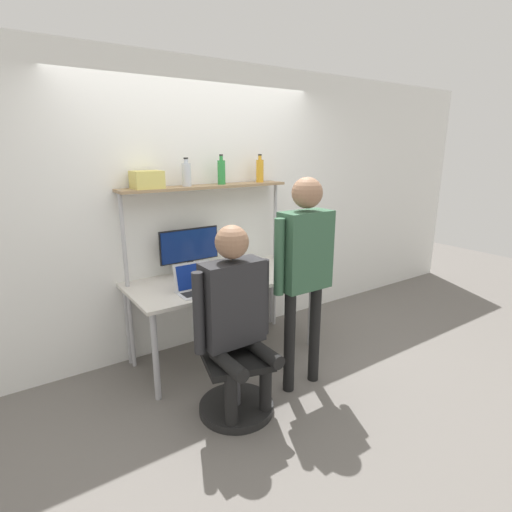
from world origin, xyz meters
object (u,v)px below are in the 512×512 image
bottle_green (221,172)px  storage_box (147,180)px  person_standing (305,258)px  cell_phone (225,288)px  bottle_amber (260,170)px  bottle_clear (187,174)px  person_seated (235,307)px  office_chair (235,375)px  monitor (190,248)px  laptop (196,284)px

bottle_green → storage_box: size_ratio=1.13×
bottle_green → person_standing: bearing=-84.2°
cell_phone → bottle_amber: (0.72, 0.53, 0.93)m
storage_box → person_standing: bearing=-52.6°
cell_phone → bottle_green: bearing=61.6°
bottle_clear → storage_box: (-0.36, 0.00, -0.03)m
person_seated → office_chair: bearing=75.8°
office_chair → person_seated: (-0.01, -0.04, 0.56)m
bottle_green → person_seated: bearing=-115.8°
person_standing → bottle_amber: 1.28m
monitor → person_seated: size_ratio=0.41×
person_seated → bottle_green: (0.52, 1.07, 0.87)m
bottle_clear → laptop: bearing=-110.6°
laptop → person_seated: 0.62m
laptop → person_standing: bearing=-44.9°
person_standing → bottle_green: bottle_green is taller
bottle_green → storage_box: (-0.71, 0.00, -0.04)m
person_seated → bottle_amber: bottle_amber is taller
person_standing → bottle_clear: bottle_clear is taller
office_chair → person_standing: (0.62, -0.05, 0.82)m
monitor → laptop: 0.51m
monitor → person_standing: (0.46, -1.08, 0.08)m
cell_phone → office_chair: bearing=-113.9°
laptop → office_chair: bearing=-88.7°
cell_phone → office_chair: size_ratio=0.16×
office_chair → bottle_amber: size_ratio=3.36×
person_standing → bottle_green: bearing=95.8°
person_seated → cell_phone: bearing=66.7°
cell_phone → person_seated: person_seated is taller
monitor → cell_phone: 0.59m
person_seated → storage_box: bearing=100.3°
bottle_green → bottle_clear: 0.35m
person_seated → bottle_amber: 1.68m
cell_phone → person_seated: (-0.24, -0.55, 0.07)m
monitor → person_standing: 1.18m
cell_phone → person_standing: bearing=-54.6°
laptop → person_standing: person_standing is taller
cell_phone → bottle_amber: size_ratio=0.55×
laptop → bottle_amber: 1.37m
person_standing → laptop: bearing=135.1°
office_chair → storage_box: 1.74m
bottle_amber → office_chair: bearing=-132.5°
person_standing → storage_box: size_ratio=7.08×
office_chair → storage_box: size_ratio=3.77×
monitor → cell_phone: size_ratio=3.87×
cell_phone → person_standing: 0.75m
office_chair → cell_phone: bearing=66.1°
monitor → laptop: size_ratio=1.77×
monitor → bottle_clear: bearing=43.2°
laptop → bottle_clear: bearing=69.4°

